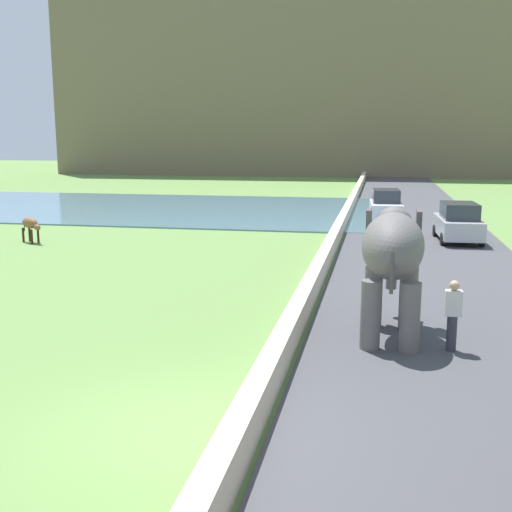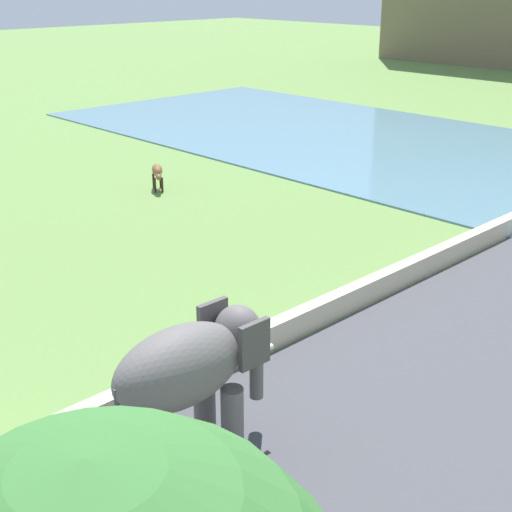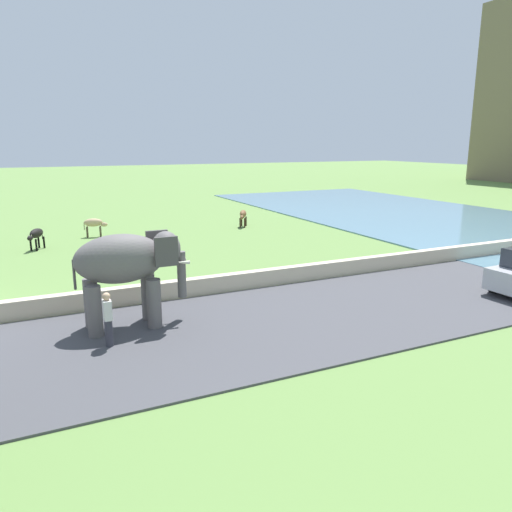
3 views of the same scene
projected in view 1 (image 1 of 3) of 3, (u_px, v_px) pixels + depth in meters
name	position (u px, v px, depth m)	size (l,w,h in m)	color
ground_plane	(177.00, 429.00, 10.19)	(220.00, 220.00, 0.00)	#608442
road_surface	(421.00, 241.00, 28.51)	(7.00, 120.00, 0.06)	#424247
barrier_wall	(334.00, 238.00, 27.25)	(0.40, 110.00, 0.69)	beige
lake	(122.00, 207.00, 42.40)	(36.00, 18.00, 0.08)	slate
hill_distant	(317.00, 77.00, 86.40)	(64.00, 28.00, 25.53)	#75664C
elephant	(393.00, 253.00, 14.51)	(1.45, 3.47, 2.99)	#605B5B
person_beside_elephant	(453.00, 315.00, 13.64)	(0.36, 0.22, 1.63)	#33333D
car_silver	(458.00, 223.00, 28.17)	(1.94, 4.07, 1.80)	#B7B7BC
car_white	(386.00, 206.00, 35.08)	(1.95, 4.08, 1.80)	white
cow_brown	(31.00, 224.00, 28.09)	(1.36, 1.01, 1.15)	brown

